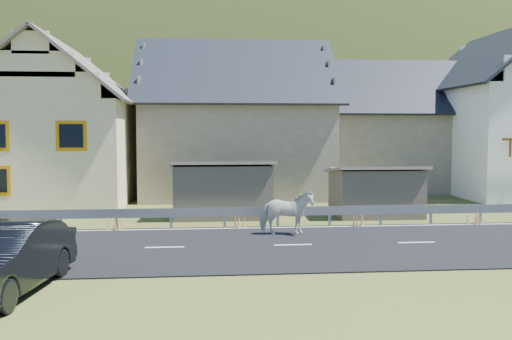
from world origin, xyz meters
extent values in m
plane|color=#333F18|center=(0.00, 0.00, 0.00)|extent=(160.00, 160.00, 0.00)
cube|color=black|center=(0.00, 0.00, 0.02)|extent=(60.00, 7.00, 0.04)
cube|color=silver|center=(0.00, 0.00, 0.04)|extent=(60.00, 6.60, 0.01)
cube|color=#93969B|center=(0.00, 3.68, 0.58)|extent=(28.00, 0.08, 0.34)
cube|color=#93969B|center=(-10.00, 3.70, 0.35)|extent=(0.10, 0.06, 0.70)
cube|color=#93969B|center=(-8.00, 3.70, 0.35)|extent=(0.10, 0.06, 0.70)
cube|color=#93969B|center=(-6.00, 3.70, 0.35)|extent=(0.10, 0.06, 0.70)
cube|color=#93969B|center=(-4.00, 3.70, 0.35)|extent=(0.10, 0.06, 0.70)
cube|color=#93969B|center=(-2.00, 3.70, 0.35)|extent=(0.10, 0.06, 0.70)
cube|color=#93969B|center=(0.00, 3.70, 0.35)|extent=(0.10, 0.06, 0.70)
cube|color=#93969B|center=(2.00, 3.70, 0.35)|extent=(0.10, 0.06, 0.70)
cube|color=#93969B|center=(4.00, 3.70, 0.35)|extent=(0.10, 0.06, 0.70)
cube|color=#93969B|center=(6.00, 3.70, 0.35)|extent=(0.10, 0.06, 0.70)
cube|color=#93969B|center=(8.00, 3.70, 0.35)|extent=(0.10, 0.06, 0.70)
cube|color=#695C4F|center=(-2.00, 6.50, 1.10)|extent=(4.30, 3.30, 2.40)
cube|color=#695C4F|center=(4.50, 6.00, 1.00)|extent=(3.80, 2.90, 2.20)
cube|color=#FBE6B3|center=(-10.00, 12.00, 2.50)|extent=(7.00, 9.00, 5.00)
cube|color=orange|center=(-8.40, 7.50, 3.40)|extent=(1.30, 0.12, 1.30)
cube|color=gray|center=(-12.00, 13.50, 6.56)|extent=(0.70, 0.70, 2.40)
cube|color=gray|center=(-1.00, 15.00, 2.50)|extent=(10.00, 9.00, 5.00)
cube|color=gray|center=(9.00, 17.00, 2.30)|extent=(9.00, 8.00, 4.60)
cube|color=white|center=(15.00, 14.00, 3.00)|extent=(8.00, 10.00, 6.00)
ellipsoid|color=#2A3714|center=(5.00, 180.00, -20.00)|extent=(440.00, 280.00, 260.00)
imported|color=silver|center=(0.05, 1.78, 0.81)|extent=(0.90, 1.85, 1.54)
imported|color=black|center=(-7.25, -4.58, 0.78)|extent=(2.27, 4.93, 1.57)
camera|label=1|loc=(-2.82, -17.50, 3.64)|focal=40.00mm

